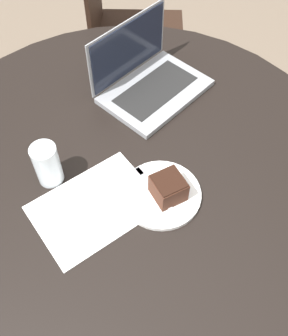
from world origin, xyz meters
TOP-DOWN VIEW (x-y plane):
  - ground_plane at (0.00, 0.00)m, footprint 12.00×12.00m
  - dining_table at (0.00, 0.00)m, footprint 1.29×1.29m
  - chair at (0.49, 0.80)m, footprint 0.59×0.59m
  - paper_document at (-0.16, -0.08)m, footprint 0.32×0.23m
  - plate at (-0.00, -0.15)m, footprint 0.21×0.21m
  - cake_slice at (0.01, -0.17)m, footprint 0.09×0.09m
  - fork at (-0.01, -0.12)m, footprint 0.03×0.17m
  - water_glass at (-0.21, 0.07)m, footprint 0.07×0.07m
  - laptop at (0.21, 0.20)m, footprint 0.37×0.30m

SIDE VIEW (x-z plane):
  - ground_plane at x=0.00m, z-range 0.00..0.00m
  - chair at x=0.49m, z-range 0.01..0.95m
  - dining_table at x=0.00m, z-range 0.24..0.94m
  - paper_document at x=-0.16m, z-range 0.71..0.71m
  - plate at x=0.00m, z-range 0.71..0.72m
  - fork at x=-0.01m, z-range 0.72..0.72m
  - laptop at x=0.21m, z-range 0.64..0.85m
  - cake_slice at x=0.01m, z-range 0.72..0.79m
  - water_glass at x=-0.21m, z-range 0.71..0.83m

